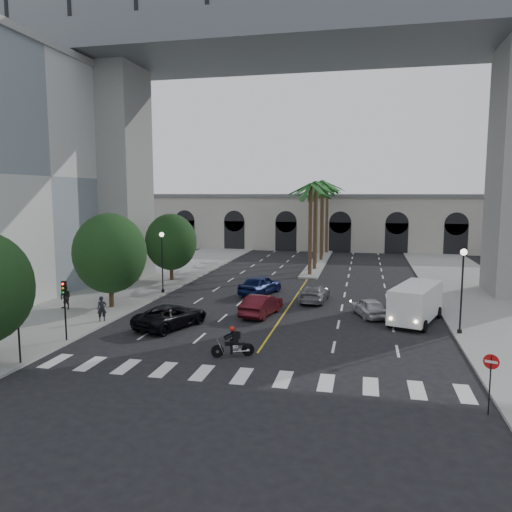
# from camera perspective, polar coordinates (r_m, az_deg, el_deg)

# --- Properties ---
(ground) EXTENTS (140.00, 140.00, 0.00)m
(ground) POSITION_cam_1_polar(r_m,az_deg,el_deg) (25.86, -0.80, -12.40)
(ground) COLOR black
(ground) RESTS_ON ground
(sidewalk_left) EXTENTS (8.00, 100.00, 0.15)m
(sidewalk_left) POSITION_cam_1_polar(r_m,az_deg,el_deg) (44.67, -15.35, -4.15)
(sidewalk_left) COLOR gray
(sidewalk_left) RESTS_ON ground
(sidewalk_right) EXTENTS (8.00, 100.00, 0.15)m
(sidewalk_right) POSITION_cam_1_polar(r_m,az_deg,el_deg) (40.77, 25.57, -5.68)
(sidewalk_right) COLOR gray
(sidewalk_right) RESTS_ON ground
(median) EXTENTS (2.00, 24.00, 0.20)m
(median) POSITION_cam_1_polar(r_m,az_deg,el_deg) (62.56, 7.14, -0.72)
(median) COLOR gray
(median) RESTS_ON ground
(pier_building) EXTENTS (71.00, 10.50, 8.50)m
(pier_building) POSITION_cam_1_polar(r_m,az_deg,el_deg) (79.04, 8.32, 3.95)
(pier_building) COLOR #B0AC9E
(pier_building) RESTS_ON ground
(bridge) EXTENTS (75.00, 13.00, 26.00)m
(bridge) POSITION_cam_1_polar(r_m,az_deg,el_deg) (46.81, 10.03, 19.24)
(bridge) COLOR gray
(bridge) RESTS_ON ground
(palm_a) EXTENTS (3.20, 3.20, 10.30)m
(palm_a) POSITION_cam_1_polar(r_m,az_deg,el_deg) (52.02, 6.28, 7.64)
(palm_a) COLOR #47331E
(palm_a) RESTS_ON ground
(palm_b) EXTENTS (3.20, 3.20, 10.60)m
(palm_b) POSITION_cam_1_polar(r_m,az_deg,el_deg) (55.99, 6.83, 7.88)
(palm_b) COLOR #47331E
(palm_b) RESTS_ON ground
(palm_c) EXTENTS (3.20, 3.20, 10.10)m
(palm_c) POSITION_cam_1_polar(r_m,az_deg,el_deg) (59.99, 6.91, 7.39)
(palm_c) COLOR #47331E
(palm_c) RESTS_ON ground
(palm_d) EXTENTS (3.20, 3.20, 10.90)m
(palm_d) POSITION_cam_1_polar(r_m,az_deg,el_deg) (63.95, 7.58, 8.03)
(palm_d) COLOR #47331E
(palm_d) RESTS_ON ground
(palm_e) EXTENTS (3.20, 3.20, 10.40)m
(palm_e) POSITION_cam_1_polar(r_m,az_deg,el_deg) (67.95, 7.65, 7.59)
(palm_e) COLOR #47331E
(palm_e) RESTS_ON ground
(palm_f) EXTENTS (3.20, 3.20, 10.70)m
(palm_f) POSITION_cam_1_polar(r_m,az_deg,el_deg) (71.92, 8.16, 7.78)
(palm_f) COLOR #47331E
(palm_f) RESTS_ON ground
(street_tree_mid) EXTENTS (5.44, 5.44, 7.21)m
(street_tree_mid) POSITION_cam_1_polar(r_m,az_deg,el_deg) (38.74, -16.36, 0.30)
(street_tree_mid) COLOR #382616
(street_tree_mid) RESTS_ON ground
(street_tree_far) EXTENTS (5.04, 5.04, 6.68)m
(street_tree_far) POSITION_cam_1_polar(r_m,az_deg,el_deg) (49.57, -9.69, 1.59)
(street_tree_far) COLOR #382616
(street_tree_far) RESTS_ON ground
(lamp_post_left_far) EXTENTS (0.40, 0.40, 5.35)m
(lamp_post_left_far) POSITION_cam_1_polar(r_m,az_deg,el_deg) (43.53, -10.68, -0.11)
(lamp_post_left_far) COLOR black
(lamp_post_left_far) RESTS_ON ground
(lamp_post_right) EXTENTS (0.40, 0.40, 5.35)m
(lamp_post_right) POSITION_cam_1_polar(r_m,az_deg,el_deg) (32.71, 22.49, -2.94)
(lamp_post_right) COLOR black
(lamp_post_right) RESTS_ON ground
(traffic_signal_near) EXTENTS (0.25, 0.18, 3.65)m
(traffic_signal_near) POSITION_cam_1_polar(r_m,az_deg,el_deg) (27.79, -25.58, -6.33)
(traffic_signal_near) COLOR black
(traffic_signal_near) RESTS_ON ground
(traffic_signal_far) EXTENTS (0.25, 0.18, 3.65)m
(traffic_signal_far) POSITION_cam_1_polar(r_m,az_deg,el_deg) (30.95, -21.03, -4.77)
(traffic_signal_far) COLOR black
(traffic_signal_far) RESTS_ON ground
(motorcycle_rider) EXTENTS (2.20, 1.00, 1.68)m
(motorcycle_rider) POSITION_cam_1_polar(r_m,az_deg,el_deg) (26.95, -2.53, -9.88)
(motorcycle_rider) COLOR black
(motorcycle_rider) RESTS_ON ground
(car_a) EXTENTS (2.89, 4.24, 1.34)m
(car_a) POSITION_cam_1_polar(r_m,az_deg,el_deg) (36.25, 12.81, -5.73)
(car_a) COLOR silver
(car_a) RESTS_ON ground
(car_b) EXTENTS (2.45, 4.87, 1.53)m
(car_b) POSITION_cam_1_polar(r_m,az_deg,el_deg) (35.64, 0.63, -5.61)
(car_b) COLOR #450D14
(car_b) RESTS_ON ground
(car_c) EXTENTS (4.22, 5.87, 1.48)m
(car_c) POSITION_cam_1_polar(r_m,az_deg,el_deg) (33.10, -9.67, -6.76)
(car_c) COLOR black
(car_c) RESTS_ON ground
(car_d) EXTENTS (2.28, 4.83, 1.36)m
(car_d) POSITION_cam_1_polar(r_m,az_deg,el_deg) (40.43, 6.72, -4.24)
(car_d) COLOR slate
(car_d) RESTS_ON ground
(car_e) EXTENTS (3.39, 5.39, 1.71)m
(car_e) POSITION_cam_1_polar(r_m,az_deg,el_deg) (42.92, 0.48, -3.28)
(car_e) COLOR #0F1846
(car_e) RESTS_ON ground
(cargo_van) EXTENTS (4.07, 6.39, 2.55)m
(cargo_van) POSITION_cam_1_polar(r_m,az_deg,el_deg) (35.22, 17.78, -5.02)
(cargo_van) COLOR white
(cargo_van) RESTS_ON ground
(pedestrian_a) EXTENTS (0.73, 0.66, 1.67)m
(pedestrian_a) POSITION_cam_1_polar(r_m,az_deg,el_deg) (35.06, -17.20, -5.78)
(pedestrian_a) COLOR black
(pedestrian_a) RESTS_ON sidewalk_left
(pedestrian_b) EXTENTS (0.95, 0.79, 1.77)m
(pedestrian_b) POSITION_cam_1_polar(r_m,az_deg,el_deg) (39.55, -20.94, -4.41)
(pedestrian_b) COLOR black
(pedestrian_b) RESTS_ON sidewalk_left
(do_not_enter_sign) EXTENTS (0.57, 0.26, 2.46)m
(do_not_enter_sign) POSITION_cam_1_polar(r_m,az_deg,el_deg) (21.95, 25.24, -11.80)
(do_not_enter_sign) COLOR black
(do_not_enter_sign) RESTS_ON ground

